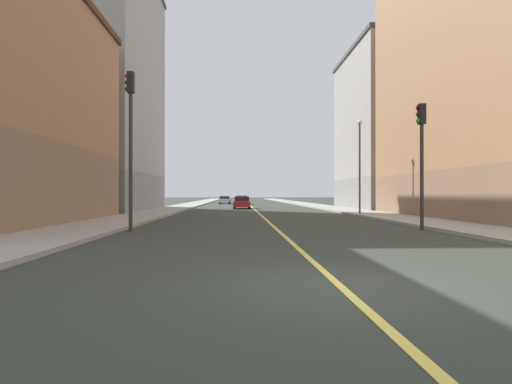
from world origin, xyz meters
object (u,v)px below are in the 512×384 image
(traffic_light_left_near, at_px, (421,148))
(car_maroon, at_px, (242,200))
(building_left_mid, at_px, (395,130))
(street_lamp_left_near, at_px, (360,157))
(traffic_light_right_near, at_px, (130,130))
(building_right_midblock, at_px, (97,87))
(car_silver, at_px, (225,200))
(car_red, at_px, (242,203))

(traffic_light_left_near, height_order, car_maroon, traffic_light_left_near)
(building_left_mid, relative_size, street_lamp_left_near, 2.45)
(traffic_light_right_near, bearing_deg, building_right_midblock, 111.01)
(car_silver, xyz_separation_m, car_maroon, (2.83, -5.27, 0.06))
(traffic_light_right_near, bearing_deg, car_maroon, 83.65)
(building_right_midblock, bearing_deg, traffic_light_right_near, -68.99)
(street_lamp_left_near, bearing_deg, car_maroon, 103.64)
(car_silver, bearing_deg, building_left_mid, -53.52)
(traffic_light_left_near, distance_m, car_maroon, 48.54)
(building_right_midblock, distance_m, car_maroon, 30.60)
(car_red, bearing_deg, traffic_light_right_near, -100.04)
(traffic_light_right_near, bearing_deg, street_lamp_left_near, 43.69)
(traffic_light_right_near, xyz_separation_m, car_maroon, (5.33, 47.88, -3.71))
(building_right_midblock, relative_size, traffic_light_right_near, 3.46)
(traffic_light_left_near, height_order, street_lamp_left_near, street_lamp_left_near)
(traffic_light_right_near, xyz_separation_m, car_silver, (2.50, 53.14, -3.76))
(traffic_light_right_near, bearing_deg, car_silver, 87.31)
(building_left_mid, xyz_separation_m, car_maroon, (-16.37, 20.69, -7.93))
(street_lamp_left_near, relative_size, car_silver, 1.56)
(building_right_midblock, bearing_deg, traffic_light_left_near, -47.01)
(car_silver, distance_m, car_red, 24.56)
(building_right_midblock, bearing_deg, car_silver, 69.10)
(street_lamp_left_near, relative_size, car_maroon, 1.70)
(traffic_light_right_near, xyz_separation_m, car_red, (5.09, 28.72, -3.71))
(building_right_midblock, bearing_deg, car_red, 21.38)
(car_maroon, bearing_deg, street_lamp_left_near, -76.36)
(building_left_mid, xyz_separation_m, car_red, (-16.61, 1.53, -7.93))
(building_left_mid, relative_size, car_red, 3.77)
(traffic_light_left_near, height_order, traffic_light_right_near, traffic_light_right_near)
(building_right_midblock, distance_m, traffic_light_left_near, 32.82)
(traffic_light_left_near, xyz_separation_m, car_red, (-7.65, 28.72, -2.99))
(street_lamp_left_near, xyz_separation_m, car_silver, (-11.26, 40.00, -3.79))
(building_right_midblock, height_order, traffic_light_left_near, building_right_midblock)
(building_left_mid, height_order, car_maroon, building_left_mid)
(building_right_midblock, height_order, car_maroon, building_right_midblock)
(traffic_light_left_near, bearing_deg, traffic_light_right_near, 180.00)
(traffic_light_right_near, relative_size, car_maroon, 1.67)
(building_left_mid, distance_m, car_maroon, 27.55)
(traffic_light_right_near, height_order, car_silver, traffic_light_right_near)
(car_maroon, xyz_separation_m, car_red, (-0.24, -19.16, -0.01))
(building_right_midblock, bearing_deg, street_lamp_left_near, -23.99)
(building_right_midblock, bearing_deg, car_maroon, 59.97)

